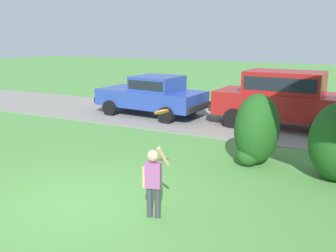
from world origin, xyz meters
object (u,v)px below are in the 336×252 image
(frisbee, at_px, (162,112))
(parked_suv, at_px, (284,96))
(parked_sedan, at_px, (153,94))
(child_thrower, at_px, (153,178))

(frisbee, bearing_deg, parked_suv, 80.59)
(parked_suv, bearing_deg, parked_sedan, -177.22)
(parked_sedan, distance_m, parked_suv, 4.92)
(child_thrower, relative_size, frisbee, 4.39)
(parked_sedan, distance_m, child_thrower, 8.42)
(parked_sedan, relative_size, parked_suv, 0.95)
(child_thrower, height_order, frisbee, frisbee)
(parked_sedan, bearing_deg, frisbee, -59.57)
(parked_sedan, relative_size, child_thrower, 3.53)
(parked_sedan, bearing_deg, child_thrower, -60.83)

